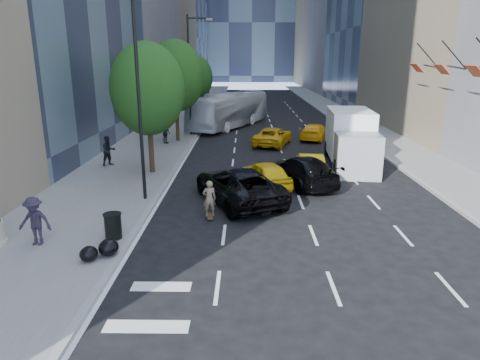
{
  "coord_description": "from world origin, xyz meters",
  "views": [
    {
      "loc": [
        -1.67,
        -15.52,
        6.66
      ],
      "look_at": [
        -1.9,
        2.2,
        1.6
      ],
      "focal_mm": 32.0,
      "sensor_mm": 36.0,
      "label": 1
    }
  ],
  "objects_px": {
    "city_bus": "(230,110)",
    "trash_can": "(113,227)",
    "box_truck": "(351,138)",
    "black_sedan_lincoln": "(238,185)",
    "skateboarder": "(209,201)",
    "black_sedan_mercedes": "(302,171)"
  },
  "relations": [
    {
      "from": "black_sedan_lincoln",
      "to": "city_bus",
      "type": "height_order",
      "value": "city_bus"
    },
    {
      "from": "black_sedan_lincoln",
      "to": "black_sedan_mercedes",
      "type": "xyz_separation_m",
      "value": [
        3.41,
        2.98,
        -0.05
      ]
    },
    {
      "from": "black_sedan_lincoln",
      "to": "trash_can",
      "type": "bearing_deg",
      "value": 21.25
    },
    {
      "from": "box_truck",
      "to": "black_sedan_mercedes",
      "type": "bearing_deg",
      "value": -124.74
    },
    {
      "from": "skateboarder",
      "to": "box_truck",
      "type": "distance_m",
      "value": 12.66
    },
    {
      "from": "trash_can",
      "to": "box_truck",
      "type": "bearing_deg",
      "value": 46.06
    },
    {
      "from": "skateboarder",
      "to": "trash_can",
      "type": "bearing_deg",
      "value": 26.03
    },
    {
      "from": "black_sedan_lincoln",
      "to": "box_truck",
      "type": "distance_m",
      "value": 10.19
    },
    {
      "from": "city_bus",
      "to": "trash_can",
      "type": "xyz_separation_m",
      "value": [
        -3.38,
        -27.87,
        -1.11
      ]
    },
    {
      "from": "black_sedan_lincoln",
      "to": "box_truck",
      "type": "height_order",
      "value": "box_truck"
    },
    {
      "from": "box_truck",
      "to": "black_sedan_lincoln",
      "type": "bearing_deg",
      "value": -128.79
    },
    {
      "from": "skateboarder",
      "to": "box_truck",
      "type": "xyz_separation_m",
      "value": [
        8.23,
        9.57,
        0.97
      ]
    },
    {
      "from": "black_sedan_mercedes",
      "to": "box_truck",
      "type": "bearing_deg",
      "value": -150.22
    },
    {
      "from": "black_sedan_mercedes",
      "to": "city_bus",
      "type": "height_order",
      "value": "city_bus"
    },
    {
      "from": "trash_can",
      "to": "black_sedan_lincoln",
      "type": "bearing_deg",
      "value": 45.87
    },
    {
      "from": "skateboarder",
      "to": "black_sedan_lincoln",
      "type": "relative_size",
      "value": 0.26
    },
    {
      "from": "skateboarder",
      "to": "black_sedan_lincoln",
      "type": "distance_m",
      "value": 2.55
    },
    {
      "from": "box_truck",
      "to": "skateboarder",
      "type": "bearing_deg",
      "value": -125.66
    },
    {
      "from": "skateboarder",
      "to": "black_sedan_mercedes",
      "type": "relative_size",
      "value": 0.29
    },
    {
      "from": "black_sedan_lincoln",
      "to": "trash_can",
      "type": "distance_m",
      "value": 6.61
    },
    {
      "from": "skateboarder",
      "to": "trash_can",
      "type": "distance_m",
      "value": 4.22
    },
    {
      "from": "city_bus",
      "to": "trash_can",
      "type": "distance_m",
      "value": 28.1
    }
  ]
}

